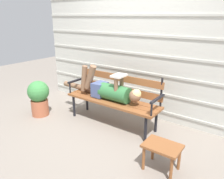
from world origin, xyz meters
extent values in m
plane|color=gray|center=(0.00, 0.00, 0.00)|extent=(12.00, 12.00, 0.00)
cube|color=beige|center=(0.00, 0.78, 1.29)|extent=(4.22, 0.06, 2.58)
cube|color=#B7B7AD|center=(0.00, 0.75, 0.16)|extent=(4.22, 0.02, 0.04)
cube|color=#B7B7AD|center=(0.00, 0.75, 0.48)|extent=(4.22, 0.02, 0.04)
cube|color=#B7B7AD|center=(0.00, 0.75, 0.81)|extent=(4.22, 0.02, 0.04)
cube|color=#B7B7AD|center=(0.00, 0.75, 1.13)|extent=(4.22, 0.02, 0.04)
cube|color=#B7B7AD|center=(0.00, 0.75, 1.45)|extent=(4.22, 0.02, 0.04)
cube|color=#B7B7AD|center=(0.00, 0.75, 1.77)|extent=(4.22, 0.02, 0.04)
cube|color=brown|center=(0.00, -0.02, 0.42)|extent=(1.66, 0.14, 0.04)
cube|color=brown|center=(0.00, 0.13, 0.42)|extent=(1.66, 0.14, 0.04)
cube|color=brown|center=(0.00, 0.28, 0.42)|extent=(1.66, 0.14, 0.04)
cube|color=brown|center=(0.00, 0.35, 0.56)|extent=(1.60, 0.05, 0.11)
cube|color=brown|center=(0.00, 0.35, 0.76)|extent=(1.60, 0.05, 0.11)
cylinder|color=black|center=(-0.77, 0.35, 0.66)|extent=(0.03, 0.03, 0.45)
cylinder|color=black|center=(0.77, 0.35, 0.66)|extent=(0.03, 0.03, 0.45)
cylinder|color=black|center=(-0.73, -0.05, 0.20)|extent=(0.04, 0.04, 0.40)
cylinder|color=black|center=(0.73, -0.05, 0.20)|extent=(0.04, 0.04, 0.40)
cylinder|color=black|center=(-0.73, 0.30, 0.20)|extent=(0.04, 0.04, 0.40)
cylinder|color=black|center=(0.73, 0.30, 0.20)|extent=(0.04, 0.04, 0.40)
cube|color=black|center=(-0.81, 0.13, 0.63)|extent=(0.04, 0.43, 0.03)
cylinder|color=black|center=(-0.81, -0.05, 0.53)|extent=(0.03, 0.03, 0.20)
cube|color=black|center=(0.81, 0.13, 0.63)|extent=(0.04, 0.43, 0.03)
cylinder|color=black|center=(0.81, -0.05, 0.53)|extent=(0.03, 0.03, 0.20)
cylinder|color=#33703D|center=(0.06, 0.13, 0.57)|extent=(0.52, 0.27, 0.27)
cube|color=#475684|center=(-0.26, 0.13, 0.57)|extent=(0.20, 0.25, 0.24)
sphere|color=brown|center=(0.44, 0.13, 0.60)|extent=(0.19, 0.19, 0.19)
sphere|color=#E0C67A|center=(0.46, 0.13, 0.63)|extent=(0.16, 0.16, 0.16)
cylinder|color=brown|center=(-0.41, 0.07, 0.77)|extent=(0.25, 0.11, 0.44)
cylinder|color=brown|center=(-0.56, 0.07, 0.72)|extent=(0.16, 0.09, 0.47)
cylinder|color=brown|center=(-0.76, 0.19, 0.49)|extent=(0.84, 0.10, 0.10)
cylinder|color=brown|center=(0.14, 0.05, 0.71)|extent=(0.06, 0.06, 0.29)
cylinder|color=brown|center=(0.14, 0.21, 0.71)|extent=(0.06, 0.06, 0.29)
cube|color=silver|center=(0.14, 0.13, 0.87)|extent=(0.19, 0.26, 0.03)
cube|color=brown|center=(1.18, -0.49, 0.32)|extent=(0.43, 0.31, 0.03)
cylinder|color=brown|center=(1.01, -0.62, 0.15)|extent=(0.04, 0.04, 0.31)
cylinder|color=brown|center=(1.35, -0.62, 0.15)|extent=(0.04, 0.04, 0.31)
cylinder|color=brown|center=(1.01, -0.37, 0.15)|extent=(0.04, 0.04, 0.31)
cylinder|color=brown|center=(1.35, -0.37, 0.15)|extent=(0.04, 0.04, 0.31)
cylinder|color=#AD5B3D|center=(-1.28, -0.38, 0.15)|extent=(0.31, 0.31, 0.30)
sphere|color=#3D8442|center=(-1.28, -0.38, 0.46)|extent=(0.39, 0.39, 0.39)
camera|label=1|loc=(2.00, -2.62, 1.76)|focal=35.06mm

